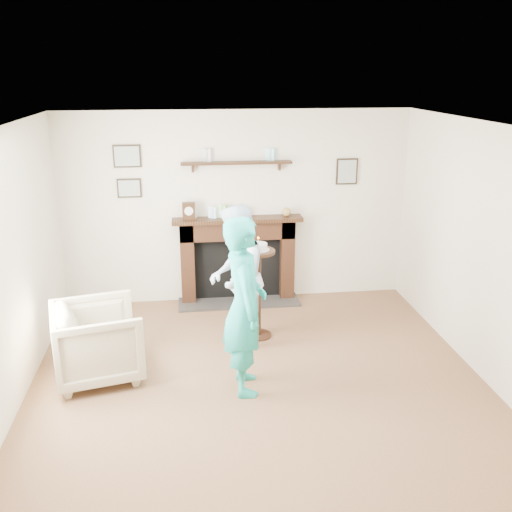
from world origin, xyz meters
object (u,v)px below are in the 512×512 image
at_px(man, 236,345).
at_px(woman, 245,387).
at_px(armchair, 101,375).
at_px(pedestal_table, 258,276).

relative_size(man, woman, 0.94).
height_order(armchair, woman, woman).
bearing_deg(woman, pedestal_table, -15.26).
xyz_separation_m(armchair, woman, (1.43, -0.40, 0.00)).
bearing_deg(man, pedestal_table, 139.65).
bearing_deg(pedestal_table, armchair, -157.63).
relative_size(man, pedestal_table, 1.34).
bearing_deg(man, armchair, -57.61).
xyz_separation_m(armchair, pedestal_table, (1.71, 0.70, 0.74)).
bearing_deg(man, woman, 13.33).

